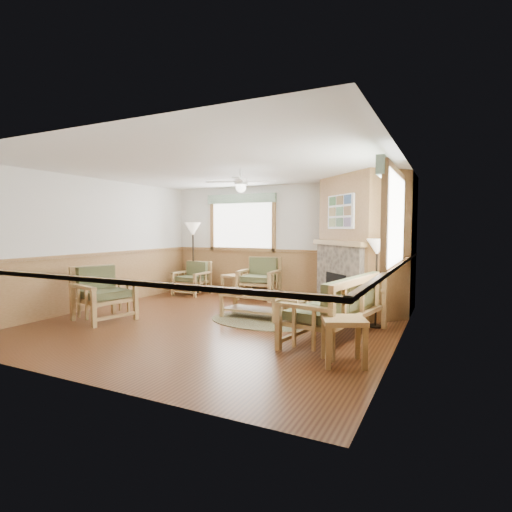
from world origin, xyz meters
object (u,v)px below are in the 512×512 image
at_px(end_table_chairs, 234,286).
at_px(footstool, 292,308).
at_px(end_table_sofa, 344,341).
at_px(coffee_table, 254,305).
at_px(armchair_left, 104,293).
at_px(sofa, 337,307).
at_px(armchair_back_left, 192,278).
at_px(armchair_back_right, 259,278).
at_px(floor_lamp_left, 193,258).
at_px(floor_lamp_right, 376,283).

bearing_deg(end_table_chairs, footstool, -37.18).
xyz_separation_m(end_table_sofa, footstool, (-1.44, 1.99, -0.09)).
bearing_deg(footstool, end_table_sofa, -54.09).
bearing_deg(coffee_table, end_table_chairs, 129.39).
height_order(armchair_left, end_table_chairs, armchair_left).
height_order(sofa, end_table_sofa, sofa).
xyz_separation_m(armchair_back_left, end_table_chairs, (1.13, 0.15, -0.14)).
xyz_separation_m(armchair_back_right, armchair_left, (-1.55, -3.27, 0.00)).
distance_m(sofa, armchair_back_right, 3.66).
distance_m(coffee_table, footstool, 0.71).
relative_size(armchair_back_left, armchair_left, 0.84).
height_order(armchair_back_right, floor_lamp_left, floor_lamp_left).
bearing_deg(armchair_back_right, end_table_chairs, -175.13).
distance_m(footstool, floor_lamp_right, 1.58).
bearing_deg(end_table_chairs, armchair_back_right, 9.25).
distance_m(armchair_back_left, footstool, 3.56).
relative_size(end_table_chairs, floor_lamp_left, 0.30).
xyz_separation_m(armchair_left, end_table_sofa, (4.47, -0.42, -0.20)).
height_order(footstool, floor_lamp_right, floor_lamp_right).
bearing_deg(end_table_sofa, armchair_back_left, 143.72).
relative_size(armchair_back_right, coffee_table, 0.83).
height_order(footstool, floor_lamp_left, floor_lamp_left).
bearing_deg(end_table_chairs, floor_lamp_right, -23.09).
xyz_separation_m(coffee_table, floor_lamp_left, (-2.68, 1.90, 0.68)).
height_order(end_table_chairs, footstool, end_table_chairs).
bearing_deg(end_table_chairs, sofa, -38.33).
bearing_deg(coffee_table, sofa, -21.24).
height_order(coffee_table, floor_lamp_left, floor_lamp_left).
relative_size(footstool, floor_lamp_right, 0.30).
bearing_deg(armchair_back_right, coffee_table, -71.73).
bearing_deg(footstool, armchair_left, -152.59).
xyz_separation_m(armchair_back_left, floor_lamp_right, (4.72, -1.38, 0.34)).
xyz_separation_m(coffee_table, end_table_sofa, (2.13, -1.79, 0.05)).
relative_size(armchair_left, end_table_sofa, 1.70).
relative_size(sofa, armchair_left, 2.15).
distance_m(armchair_back_right, end_table_sofa, 4.71).
bearing_deg(floor_lamp_right, coffee_table, -173.00).
bearing_deg(floor_lamp_left, sofa, -30.48).
bearing_deg(end_table_sofa, footstool, 125.91).
bearing_deg(sofa, armchair_left, -71.14).
relative_size(sofa, armchair_back_left, 2.54).
relative_size(armchair_back_left, floor_lamp_left, 0.45).
bearing_deg(sofa, floor_lamp_left, -110.71).
bearing_deg(floor_lamp_left, armchair_back_left, -63.18).
height_order(floor_lamp_left, floor_lamp_right, floor_lamp_left).
bearing_deg(sofa, floor_lamp_right, 167.11).
distance_m(end_table_sofa, footstool, 2.46).
distance_m(sofa, end_table_sofa, 1.15).
bearing_deg(coffee_table, armchair_left, -148.62).
distance_m(armchair_left, coffee_table, 2.73).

